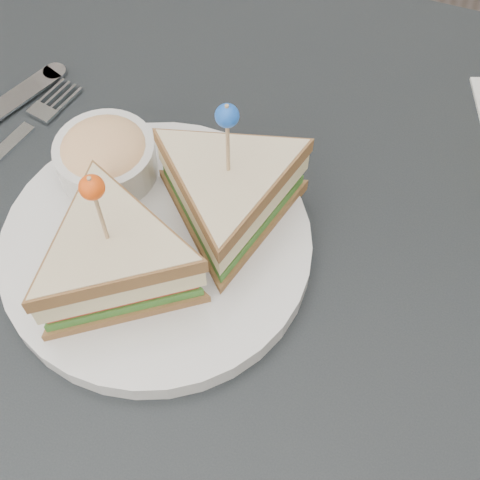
% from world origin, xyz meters
% --- Properties ---
extents(table, '(0.80, 0.80, 0.75)m').
position_xyz_m(table, '(0.00, 0.00, 0.67)').
color(table, black).
rests_on(table, ground).
extents(plate_meal, '(0.29, 0.28, 0.15)m').
position_xyz_m(plate_meal, '(-0.05, 0.01, 0.79)').
color(plate_meal, silver).
rests_on(plate_meal, table).
extents(cutlery_fork, '(0.06, 0.18, 0.01)m').
position_xyz_m(cutlery_fork, '(-0.23, 0.07, 0.75)').
color(cutlery_fork, white).
rests_on(cutlery_fork, table).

